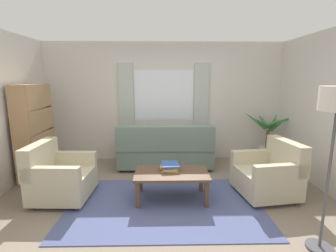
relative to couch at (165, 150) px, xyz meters
name	(u,v)px	position (x,y,z in m)	size (l,w,h in m)	color
ground_plane	(165,205)	(-0.02, -1.57, -0.37)	(6.24, 6.24, 0.00)	gray
wall_back	(164,102)	(-0.02, 0.69, 0.93)	(5.32, 0.12, 2.60)	silver
window_with_curtains	(164,95)	(-0.02, 0.61, 1.08)	(1.98, 0.07, 1.40)	white
area_rug	(165,205)	(-0.02, -1.57, -0.36)	(2.79, 1.79, 0.01)	#4C5684
couch	(165,150)	(0.00, 0.00, 0.00)	(1.90, 0.82, 0.92)	slate
armchair_left	(59,177)	(-1.63, -1.32, -0.01)	(0.85, 0.87, 0.88)	#BCB293
armchair_right	(269,174)	(1.61, -1.29, -0.01)	(0.93, 0.95, 0.88)	#BCB293
coffee_table	(172,176)	(0.08, -1.39, 0.01)	(1.10, 0.64, 0.44)	brown
book_stack_on_table	(170,167)	(0.05, -1.29, 0.12)	(0.30, 0.33, 0.10)	gold
potted_plant	(268,139)	(2.21, 0.22, 0.18)	(1.15, 1.08, 1.13)	#B7B2A8
bookshelf	(37,136)	(-2.37, -0.40, 0.41)	(0.30, 0.94, 1.72)	#A87F56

